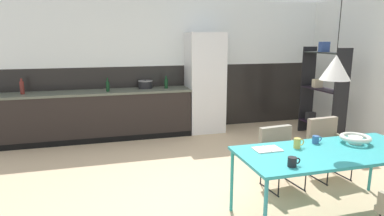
# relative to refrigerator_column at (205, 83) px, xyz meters

# --- Properties ---
(ground_plane) EXTENTS (8.99, 8.99, 0.00)m
(ground_plane) POSITION_rel_refrigerator_column_xyz_m (-0.66, -2.98, -0.99)
(ground_plane) COLOR #CAAE88
(back_wall_splashback_dark) EXTENTS (6.92, 0.12, 1.33)m
(back_wall_splashback_dark) POSITION_rel_refrigerator_column_xyz_m (-0.66, 0.36, -0.33)
(back_wall_splashback_dark) COLOR black
(back_wall_splashback_dark) RESTS_ON ground
(back_wall_panel_upper) EXTENTS (6.92, 0.12, 1.33)m
(back_wall_panel_upper) POSITION_rel_refrigerator_column_xyz_m (-0.66, 0.36, 1.00)
(back_wall_panel_upper) COLOR white
(back_wall_panel_upper) RESTS_ON back_wall_splashback_dark
(kitchen_counter) EXTENTS (3.62, 0.63, 0.91)m
(kitchen_counter) POSITION_rel_refrigerator_column_xyz_m (-2.17, -0.00, -0.54)
(kitchen_counter) COLOR black
(kitchen_counter) RESTS_ON ground
(refrigerator_column) EXTENTS (0.71, 0.60, 1.98)m
(refrigerator_column) POSITION_rel_refrigerator_column_xyz_m (0.00, 0.00, 0.00)
(refrigerator_column) COLOR silver
(refrigerator_column) RESTS_ON ground
(dining_table) EXTENTS (1.94, 0.84, 0.74)m
(dining_table) POSITION_rel_refrigerator_column_xyz_m (0.23, -3.54, -0.29)
(dining_table) COLOR teal
(dining_table) RESTS_ON ground
(armchair_near_window) EXTENTS (0.52, 0.50, 0.80)m
(armchair_near_window) POSITION_rel_refrigerator_column_xyz_m (0.92, -2.62, -0.50)
(armchair_near_window) COLOR gray
(armchair_near_window) RESTS_ON ground
(armchair_corner_seat) EXTENTS (0.53, 0.52, 0.76)m
(armchair_corner_seat) POSITION_rel_refrigerator_column_xyz_m (0.14, -2.73, -0.51)
(armchair_corner_seat) COLOR gray
(armchair_corner_seat) RESTS_ON ground
(fruit_bowl) EXTENTS (0.33, 0.33, 0.09)m
(fruit_bowl) POSITION_rel_refrigerator_column_xyz_m (0.65, -3.40, -0.20)
(fruit_bowl) COLOR silver
(fruit_bowl) RESTS_ON dining_table
(open_book) EXTENTS (0.28, 0.19, 0.02)m
(open_book) POSITION_rel_refrigerator_column_xyz_m (-0.39, -3.34, -0.25)
(open_book) COLOR white
(open_book) RESTS_ON dining_table
(mug_wide_latte) EXTENTS (0.12, 0.08, 0.09)m
(mug_wide_latte) POSITION_rel_refrigerator_column_xyz_m (-0.39, -3.80, -0.21)
(mug_wide_latte) COLOR black
(mug_wide_latte) RESTS_ON dining_table
(mug_glass_clear) EXTENTS (0.12, 0.07, 0.11)m
(mug_glass_clear) POSITION_rel_refrigerator_column_xyz_m (-0.06, -3.37, -0.20)
(mug_glass_clear) COLOR gold
(mug_glass_clear) RESTS_ON dining_table
(mug_tall_blue) EXTENTS (0.11, 0.07, 0.09)m
(mug_tall_blue) POSITION_rel_refrigerator_column_xyz_m (0.23, -3.29, -0.21)
(mug_tall_blue) COLOR #335B93
(mug_tall_blue) RESTS_ON dining_table
(cooking_pot) EXTENTS (0.28, 0.28, 0.17)m
(cooking_pot) POSITION_rel_refrigerator_column_xyz_m (-1.18, 0.12, -0.00)
(cooking_pot) COLOR black
(cooking_pot) RESTS_ON kitchen_counter
(bottle_wine_green) EXTENTS (0.07, 0.07, 0.24)m
(bottle_wine_green) POSITION_rel_refrigerator_column_xyz_m (-0.79, 0.01, 0.02)
(bottle_wine_green) COLOR #0F3319
(bottle_wine_green) RESTS_ON kitchen_counter
(bottle_oil_tall) EXTENTS (0.07, 0.07, 0.28)m
(bottle_oil_tall) POSITION_rel_refrigerator_column_xyz_m (-3.36, 0.02, 0.04)
(bottle_oil_tall) COLOR maroon
(bottle_oil_tall) RESTS_ON kitchen_counter
(bottle_vinegar_dark) EXTENTS (0.06, 0.06, 0.26)m
(bottle_vinegar_dark) POSITION_rel_refrigerator_column_xyz_m (-1.90, -0.09, 0.02)
(bottle_vinegar_dark) COLOR #0F3319
(bottle_vinegar_dark) RESTS_ON kitchen_counter
(open_shelf_unit) EXTENTS (0.30, 1.01, 1.81)m
(open_shelf_unit) POSITION_rel_refrigerator_column_xyz_m (2.00, -1.02, -0.08)
(open_shelf_unit) COLOR black
(open_shelf_unit) RESTS_ON ground
(pendant_lamp_over_table_near) EXTENTS (0.30, 0.30, 1.14)m
(pendant_lamp_over_table_near) POSITION_rel_refrigerator_column_xyz_m (0.23, -3.50, 0.60)
(pendant_lamp_over_table_near) COLOR black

